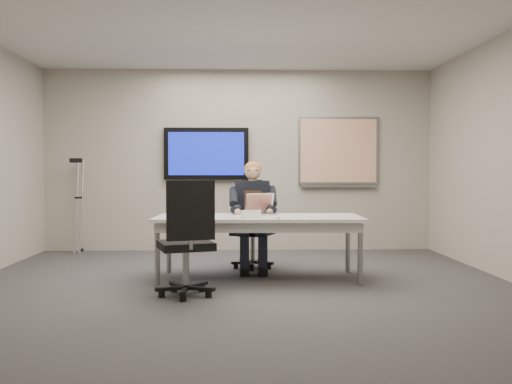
{
  "coord_description": "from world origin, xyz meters",
  "views": [
    {
      "loc": [
        -0.03,
        -5.86,
        1.22
      ],
      "look_at": [
        0.19,
        0.76,
        0.99
      ],
      "focal_mm": 40.0,
      "sensor_mm": 36.0,
      "label": 1
    }
  ],
  "objects_px": {
    "office_chair_near": "(187,261)",
    "laptop": "(260,209)",
    "seated_person": "(253,227)",
    "office_chair_far": "(254,242)",
    "conference_table": "(259,223)"
  },
  "relations": [
    {
      "from": "office_chair_near",
      "to": "seated_person",
      "type": "xyz_separation_m",
      "value": [
        0.69,
        1.45,
        0.19
      ]
    },
    {
      "from": "conference_table",
      "to": "laptop",
      "type": "distance_m",
      "value": 0.31
    },
    {
      "from": "conference_table",
      "to": "seated_person",
      "type": "relative_size",
      "value": 1.74
    },
    {
      "from": "office_chair_near",
      "to": "seated_person",
      "type": "height_order",
      "value": "seated_person"
    },
    {
      "from": "office_chair_near",
      "to": "seated_person",
      "type": "relative_size",
      "value": 0.85
    },
    {
      "from": "office_chair_near",
      "to": "laptop",
      "type": "relative_size",
      "value": 2.64
    },
    {
      "from": "conference_table",
      "to": "office_chair_far",
      "type": "bearing_deg",
      "value": 93.98
    },
    {
      "from": "office_chair_far",
      "to": "laptop",
      "type": "distance_m",
      "value": 0.68
    },
    {
      "from": "office_chair_near",
      "to": "office_chair_far",
      "type": "bearing_deg",
      "value": -129.28
    },
    {
      "from": "office_chair_near",
      "to": "laptop",
      "type": "bearing_deg",
      "value": -139.22
    },
    {
      "from": "conference_table",
      "to": "laptop",
      "type": "relative_size",
      "value": 5.45
    },
    {
      "from": "seated_person",
      "to": "office_chair_near",
      "type": "bearing_deg",
      "value": -108.47
    },
    {
      "from": "office_chair_far",
      "to": "conference_table",
      "type": "bearing_deg",
      "value": -64.87
    },
    {
      "from": "seated_person",
      "to": "laptop",
      "type": "bearing_deg",
      "value": -67.44
    },
    {
      "from": "office_chair_far",
      "to": "laptop",
      "type": "height_order",
      "value": "office_chair_far"
    }
  ]
}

